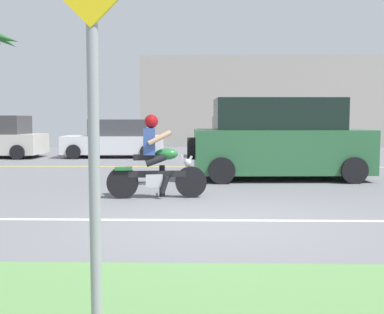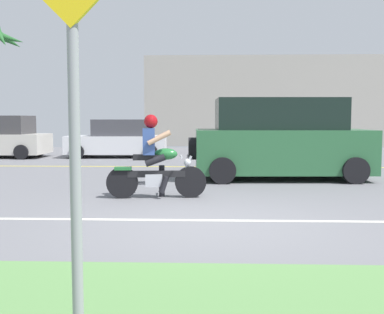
{
  "view_description": "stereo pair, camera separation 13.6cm",
  "coord_description": "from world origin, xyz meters",
  "px_view_note": "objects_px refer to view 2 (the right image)",
  "views": [
    {
      "loc": [
        -0.15,
        -6.92,
        1.56
      ],
      "look_at": [
        -0.38,
        2.77,
        0.75
      ],
      "focal_mm": 43.63,
      "sensor_mm": 36.0,
      "label": 1
    },
    {
      "loc": [
        -0.01,
        -6.92,
        1.56
      ],
      "look_at": [
        -0.38,
        2.77,
        0.75
      ],
      "focal_mm": 43.63,
      "sensor_mm": 36.0,
      "label": 2
    }
  ],
  "objects_px": {
    "parked_car_1": "(119,140)",
    "suv_nearby": "(280,140)",
    "parked_car_2": "(250,138)",
    "street_sign": "(74,110)",
    "motorcyclist": "(156,163)"
  },
  "relations": [
    {
      "from": "motorcyclist",
      "to": "parked_car_1",
      "type": "bearing_deg",
      "value": 105.2
    },
    {
      "from": "suv_nearby",
      "to": "parked_car_1",
      "type": "relative_size",
      "value": 1.16
    },
    {
      "from": "parked_car_2",
      "to": "street_sign",
      "type": "xyz_separation_m",
      "value": [
        -2.37,
        -16.58,
        0.84
      ]
    },
    {
      "from": "parked_car_1",
      "to": "parked_car_2",
      "type": "xyz_separation_m",
      "value": [
        5.31,
        0.41,
        0.05
      ]
    },
    {
      "from": "suv_nearby",
      "to": "parked_car_1",
      "type": "distance_m",
      "value": 8.48
    },
    {
      "from": "suv_nearby",
      "to": "parked_car_2",
      "type": "bearing_deg",
      "value": 91.28
    },
    {
      "from": "suv_nearby",
      "to": "street_sign",
      "type": "xyz_separation_m",
      "value": [
        -2.52,
        -9.69,
        0.61
      ]
    },
    {
      "from": "suv_nearby",
      "to": "motorcyclist",
      "type": "bearing_deg",
      "value": -132.98
    },
    {
      "from": "motorcyclist",
      "to": "parked_car_2",
      "type": "xyz_separation_m",
      "value": [
        2.72,
        9.97,
        0.07
      ]
    },
    {
      "from": "motorcyclist",
      "to": "suv_nearby",
      "type": "xyz_separation_m",
      "value": [
        2.87,
        3.08,
        0.31
      ]
    },
    {
      "from": "parked_car_2",
      "to": "parked_car_1",
      "type": "bearing_deg",
      "value": -175.57
    },
    {
      "from": "motorcyclist",
      "to": "street_sign",
      "type": "xyz_separation_m",
      "value": [
        0.34,
        -6.61,
        0.91
      ]
    },
    {
      "from": "motorcyclist",
      "to": "parked_car_1",
      "type": "xyz_separation_m",
      "value": [
        -2.6,
        9.56,
        0.02
      ]
    },
    {
      "from": "parked_car_1",
      "to": "suv_nearby",
      "type": "bearing_deg",
      "value": -49.84
    },
    {
      "from": "suv_nearby",
      "to": "parked_car_2",
      "type": "height_order",
      "value": "suv_nearby"
    }
  ]
}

